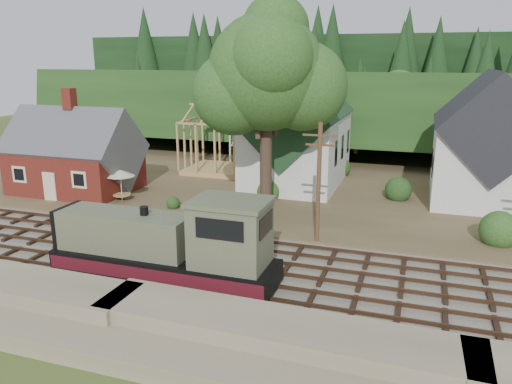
% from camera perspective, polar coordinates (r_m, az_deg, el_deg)
% --- Properties ---
extents(ground, '(140.00, 140.00, 0.00)m').
position_cam_1_polar(ground, '(30.53, -8.24, -7.85)').
color(ground, '#384C1E').
rests_on(ground, ground).
extents(embankment, '(64.00, 5.00, 1.60)m').
position_cam_1_polar(embankment, '(24.07, -17.61, -15.12)').
color(embankment, '#7F7259').
rests_on(embankment, ground).
extents(railroad_bed, '(64.00, 11.00, 0.16)m').
position_cam_1_polar(railroad_bed, '(30.49, -8.24, -7.71)').
color(railroad_bed, '#726B5B').
rests_on(railroad_bed, ground).
extents(village_flat, '(64.00, 26.00, 0.30)m').
position_cam_1_polar(village_flat, '(46.39, 1.71, 0.54)').
color(village_flat, brown).
rests_on(village_flat, ground).
extents(hillside, '(70.00, 28.96, 12.74)m').
position_cam_1_polar(hillside, '(69.24, 7.50, 5.17)').
color(hillside, '#1E3F19').
rests_on(hillside, ground).
extents(ridge, '(80.00, 20.00, 12.00)m').
position_cam_1_polar(ridge, '(84.82, 9.62, 6.91)').
color(ridge, black).
rests_on(ridge, ground).
extents(depot, '(10.80, 7.41, 9.00)m').
position_cam_1_polar(depot, '(46.97, -19.98, 3.65)').
color(depot, '#5E1615').
rests_on(depot, village_flat).
extents(church, '(8.40, 15.17, 13.00)m').
position_cam_1_polar(church, '(46.46, 4.74, 6.85)').
color(church, silver).
rests_on(church, village_flat).
extents(farmhouse, '(8.40, 10.80, 10.60)m').
position_cam_1_polar(farmhouse, '(44.82, 24.85, 4.79)').
color(farmhouse, silver).
rests_on(farmhouse, village_flat).
extents(timber_frame, '(8.20, 6.20, 6.99)m').
position_cam_1_polar(timber_frame, '(51.38, -3.41, 5.51)').
color(timber_frame, tan).
rests_on(timber_frame, village_flat).
extents(lattice_tower, '(3.20, 3.20, 12.12)m').
position_cam_1_polar(lattice_tower, '(56.29, -1.19, 13.30)').
color(lattice_tower, silver).
rests_on(lattice_tower, village_flat).
extents(big_tree, '(10.90, 8.40, 14.70)m').
position_cam_1_polar(big_tree, '(36.72, 1.48, 12.60)').
color(big_tree, '#38281E').
rests_on(big_tree, village_flat).
extents(telegraph_pole_near, '(2.20, 0.28, 8.00)m').
position_cam_1_polar(telegraph_pole_near, '(31.69, 7.17, 1.15)').
color(telegraph_pole_near, '#4C331E').
rests_on(telegraph_pole_near, ground).
extents(locomotive, '(12.25, 3.06, 4.89)m').
position_cam_1_polar(locomotive, '(26.90, -9.70, -6.19)').
color(locomotive, black).
rests_on(locomotive, railroad_bed).
extents(car_blue, '(2.10, 4.04, 1.31)m').
position_cam_1_polar(car_blue, '(47.10, -15.94, 1.19)').
color(car_blue, '#5873BD').
rests_on(car_blue, village_flat).
extents(patio_set, '(2.33, 2.33, 2.60)m').
position_cam_1_polar(patio_set, '(42.60, -15.24, 1.95)').
color(patio_set, silver).
rests_on(patio_set, village_flat).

